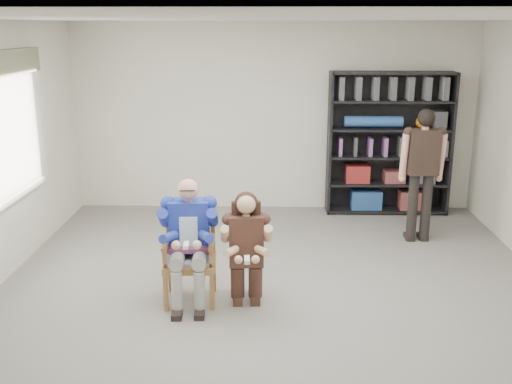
# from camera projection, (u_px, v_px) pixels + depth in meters

# --- Properties ---
(room_shell) EXTENTS (6.00, 7.00, 2.80)m
(room_shell) POSITION_uv_depth(u_px,v_px,m) (276.00, 173.00, 5.61)
(room_shell) COLOR white
(room_shell) RESTS_ON ground
(floor) EXTENTS (6.00, 7.00, 0.01)m
(floor) POSITION_uv_depth(u_px,v_px,m) (275.00, 309.00, 5.99)
(floor) COLOR slate
(floor) RESTS_ON ground
(window_left) EXTENTS (0.16, 2.00, 1.75)m
(window_left) POSITION_uv_depth(u_px,v_px,m) (7.00, 130.00, 6.58)
(window_left) COLOR white
(window_left) RESTS_ON room_shell
(armchair) EXTENTS (0.61, 0.59, 1.00)m
(armchair) POSITION_uv_depth(u_px,v_px,m) (190.00, 255.00, 6.05)
(armchair) COLOR olive
(armchair) RESTS_ON floor
(seated_man) EXTENTS (0.60, 0.81, 1.29)m
(seated_man) POSITION_uv_depth(u_px,v_px,m) (189.00, 241.00, 6.01)
(seated_man) COLOR navy
(seated_man) RESTS_ON floor
(kneeling_woman) EXTENTS (0.54, 0.82, 1.18)m
(kneeling_woman) POSITION_uv_depth(u_px,v_px,m) (246.00, 251.00, 5.90)
(kneeling_woman) COLOR #3D231E
(kneeling_woman) RESTS_ON floor
(bookshelf) EXTENTS (1.80, 0.38, 2.10)m
(bookshelf) POSITION_uv_depth(u_px,v_px,m) (389.00, 144.00, 8.82)
(bookshelf) COLOR black
(bookshelf) RESTS_ON floor
(standing_man) EXTENTS (0.55, 0.32, 1.74)m
(standing_man) POSITION_uv_depth(u_px,v_px,m) (422.00, 177.00, 7.66)
(standing_man) COLOR black
(standing_man) RESTS_ON floor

